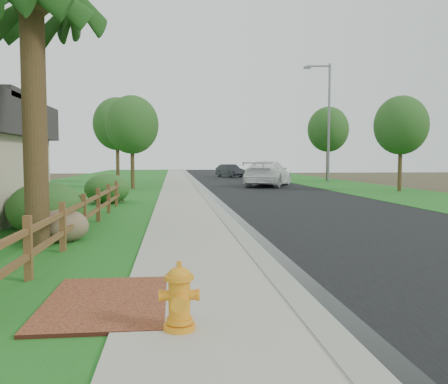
{
  "coord_description": "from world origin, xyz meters",
  "views": [
    {
      "loc": [
        -1.3,
        -7.37,
        2.0
      ],
      "look_at": [
        -0.04,
        4.2,
        1.18
      ],
      "focal_mm": 38.0,
      "sensor_mm": 36.0,
      "label": 1
    }
  ],
  "objects": [
    {
      "name": "dark_car_far",
      "position": [
        4.91,
        43.72,
        0.72
      ],
      "size": [
        2.91,
        4.49,
        1.4
      ],
      "primitive_type": "imported",
      "rotation": [
        0.0,
        0.0,
        0.37
      ],
      "color": "black",
      "rests_on": "road"
    },
    {
      "name": "lawn_near",
      "position": [
        -8.0,
        35.0,
        0.02
      ],
      "size": [
        9.0,
        90.0,
        0.04
      ],
      "primitive_type": "cube",
      "color": "#1C5D1A",
      "rests_on": "ground"
    },
    {
      "name": "boulder",
      "position": [
        -3.9,
        4.11,
        0.41
      ],
      "size": [
        1.3,
        1.02,
        0.82
      ],
      "primitive_type": "ellipsoid",
      "rotation": [
        0.0,
        0.0,
        0.09
      ],
      "color": "brown",
      "rests_on": "ground"
    },
    {
      "name": "verge_far",
      "position": [
        11.5,
        35.0,
        0.02
      ],
      "size": [
        6.0,
        90.0,
        0.04
      ],
      "primitive_type": "cube",
      "color": "#1C5D1A",
      "rests_on": "ground"
    },
    {
      "name": "fire_hydrant",
      "position": [
        -1.23,
        -2.19,
        0.45
      ],
      "size": [
        0.5,
        0.4,
        0.77
      ],
      "color": "orange",
      "rests_on": "sidewalk"
    },
    {
      "name": "tree_mid_right",
      "position": [
        12.65,
        34.17,
        4.63
      ],
      "size": [
        3.68,
        3.68,
        6.67
      ],
      "color": "#371F16",
      "rests_on": "ground"
    },
    {
      "name": "grass_strip",
      "position": [
        -2.8,
        35.0,
        0.03
      ],
      "size": [
        1.6,
        90.0,
        0.06
      ],
      "primitive_type": "cube",
      "color": "#1C5D1A",
      "rests_on": "ground"
    },
    {
      "name": "shrub_c",
      "position": [
        -4.55,
        5.23,
        0.71
      ],
      "size": [
        2.16,
        2.16,
        1.41
      ],
      "primitive_type": "ellipsoid",
      "rotation": [
        0.0,
        0.0,
        -0.11
      ],
      "color": "#1D4318",
      "rests_on": "ground"
    },
    {
      "name": "shrub_b",
      "position": [
        -5.02,
        6.66,
        0.65
      ],
      "size": [
        2.3,
        2.3,
        1.3
      ],
      "primitive_type": "ellipsoid",
      "rotation": [
        0.0,
        0.0,
        -0.28
      ],
      "color": "#1D4318",
      "rests_on": "ground"
    },
    {
      "name": "sidewalk",
      "position": [
        -0.9,
        35.0,
        0.05
      ],
      "size": [
        2.2,
        90.0,
        0.1
      ],
      "primitive_type": "cube",
      "color": "#A7A191",
      "rests_on": "ground"
    },
    {
      "name": "wet_gutter",
      "position": [
        0.75,
        35.0,
        0.02
      ],
      "size": [
        0.5,
        90.0,
        0.0
      ],
      "primitive_type": "cube",
      "color": "black",
      "rests_on": "road"
    },
    {
      "name": "white_suv",
      "position": [
        5.63,
        26.62,
        0.93
      ],
      "size": [
        4.89,
        6.78,
        1.82
      ],
      "primitive_type": "imported",
      "rotation": [
        0.0,
        0.0,
        2.72
      ],
      "color": "white",
      "rests_on": "road"
    },
    {
      "name": "brick_patch",
      "position": [
        -2.2,
        -1.0,
        0.06
      ],
      "size": [
        1.6,
        2.4,
        0.11
      ],
      "primitive_type": "cube",
      "color": "maroon",
      "rests_on": "ground"
    },
    {
      "name": "tree_near_right",
      "position": [
        12.43,
        20.06,
        4.02
      ],
      "size": [
        3.22,
        3.22,
        5.8
      ],
      "color": "#371F16",
      "rests_on": "ground"
    },
    {
      "name": "dark_car_mid",
      "position": [
        7.2,
        34.55,
        0.77
      ],
      "size": [
        2.76,
        4.7,
        1.5
      ],
      "primitive_type": "imported",
      "rotation": [
        0.0,
        0.0,
        2.9
      ],
      "color": "black",
      "rests_on": "road"
    },
    {
      "name": "ground",
      "position": [
        0.0,
        0.0,
        0.0
      ],
      "size": [
        120.0,
        120.0,
        0.0
      ],
      "primitive_type": "plane",
      "color": "#3A301F"
    },
    {
      "name": "tree_mid_left",
      "position": [
        -5.78,
        32.47,
        4.85
      ],
      "size": [
        3.93,
        3.93,
        7.03
      ],
      "color": "#371F16",
      "rests_on": "ground"
    },
    {
      "name": "ranch_fence",
      "position": [
        -3.6,
        6.4,
        0.62
      ],
      "size": [
        0.12,
        16.92,
        1.1
      ],
      "color": "#4C2F19",
      "rests_on": "ground"
    },
    {
      "name": "road",
      "position": [
        4.6,
        35.0,
        0.01
      ],
      "size": [
        8.0,
        90.0,
        0.02
      ],
      "primitive_type": "cube",
      "color": "black",
      "rests_on": "ground"
    },
    {
      "name": "tree_near_left",
      "position": [
        -3.9,
        24.17,
        4.21
      ],
      "size": [
        3.46,
        3.46,
        6.13
      ],
      "color": "#371F16",
      "rests_on": "ground"
    },
    {
      "name": "curb",
      "position": [
        0.4,
        35.0,
        0.06
      ],
      "size": [
        0.4,
        90.0,
        0.12
      ],
      "primitive_type": "cube",
      "color": "gray",
      "rests_on": "ground"
    },
    {
      "name": "streetlight",
      "position": [
        11.81,
        32.11,
        5.7
      ],
      "size": [
        2.32,
        0.54,
        10.06
      ],
      "color": "slate",
      "rests_on": "ground"
    },
    {
      "name": "shrub_d",
      "position": [
        -4.19,
        14.0,
        0.67
      ],
      "size": [
        2.29,
        2.29,
        1.35
      ],
      "primitive_type": "ellipsoid",
      "rotation": [
        0.0,
        0.0,
        0.18
      ],
      "color": "#1D4318",
      "rests_on": "ground"
    }
  ]
}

